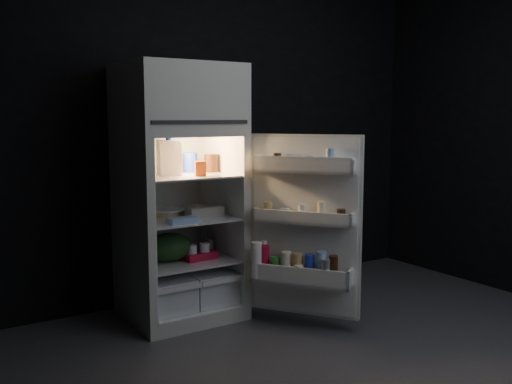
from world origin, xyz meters
TOP-DOWN VIEW (x-y plane):
  - floor at (0.00, 0.00)m, footprint 4.00×3.40m
  - wall_back at (0.00, 1.70)m, footprint 4.00×0.00m
  - refrigerator at (-0.49, 1.32)m, footprint 0.76×0.71m
  - fridge_door at (0.10, 0.64)m, footprint 0.58×0.70m
  - milk_jug at (-0.57, 1.28)m, footprint 0.18×0.18m
  - mayo_jar at (-0.37, 1.38)m, footprint 0.13×0.13m
  - jam_jar at (-0.23, 1.31)m, footprint 0.12×0.12m
  - amber_bottle at (-0.76, 1.33)m, footprint 0.09×0.09m
  - small_carton at (-0.43, 1.10)m, footprint 0.09×0.08m
  - egg_carton at (-0.35, 1.18)m, footprint 0.26×0.11m
  - pie at (-0.55, 1.39)m, footprint 0.31×0.31m
  - flat_package at (-0.59, 1.04)m, footprint 0.20×0.10m
  - wrapped_pkg at (-0.29, 1.46)m, footprint 0.14×0.13m
  - produce_bag at (-0.60, 1.26)m, footprint 0.40×0.37m
  - yogurt_tray at (-0.40, 1.19)m, footprint 0.25×0.15m
  - small_can_red at (-0.39, 1.47)m, footprint 0.09×0.09m
  - small_can_silver at (-0.22, 1.37)m, footprint 0.10×0.10m

SIDE VIEW (x-z plane):
  - floor at x=0.00m, z-range 0.00..0.00m
  - yogurt_tray at x=-0.40m, z-range 0.43..0.48m
  - small_can_red at x=-0.39m, z-range 0.43..0.52m
  - small_can_silver at x=-0.22m, z-range 0.43..0.52m
  - produce_bag at x=-0.60m, z-range 0.43..0.62m
  - fridge_door at x=0.10m, z-range 0.07..1.29m
  - pie at x=-0.55m, z-range 0.73..0.77m
  - flat_package at x=-0.59m, z-range 0.73..0.77m
  - wrapped_pkg at x=-0.29m, z-range 0.73..0.78m
  - egg_carton at x=-0.35m, z-range 0.73..0.80m
  - refrigerator at x=-0.49m, z-range 0.07..1.85m
  - small_carton at x=-0.43m, z-range 1.03..1.13m
  - jam_jar at x=-0.23m, z-range 1.03..1.16m
  - mayo_jar at x=-0.37m, z-range 1.03..1.17m
  - amber_bottle at x=-0.76m, z-range 1.03..1.25m
  - milk_jug at x=-0.57m, z-range 1.03..1.27m
  - wall_back at x=0.00m, z-range 0.00..2.70m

